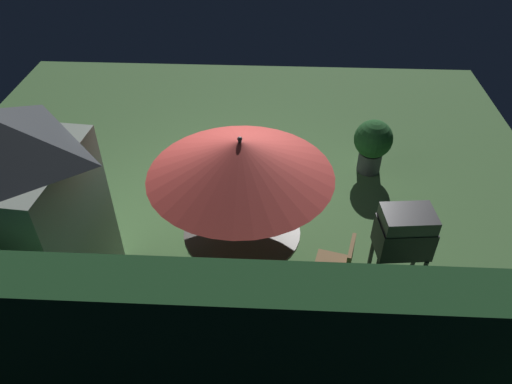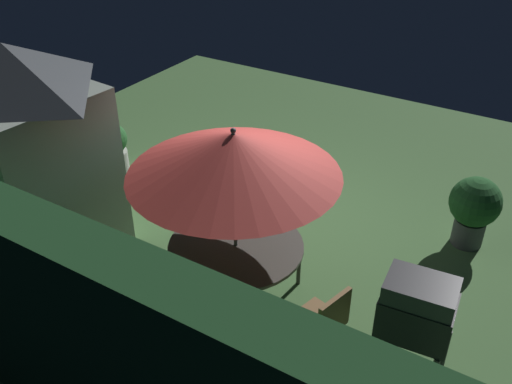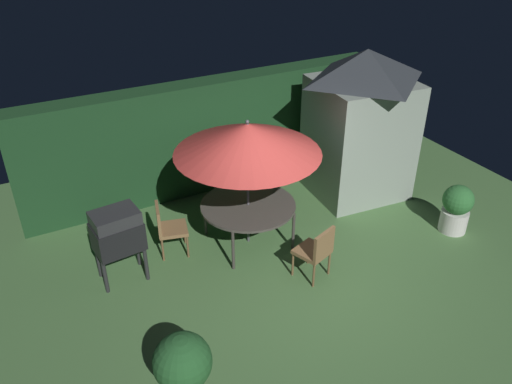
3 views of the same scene
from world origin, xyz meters
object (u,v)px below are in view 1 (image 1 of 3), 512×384
object	(u,v)px
chair_far_side	(193,317)
patio_umbrella	(240,158)
bbq_grill	(404,233)
potted_plant_by_shed	(373,143)
patio_table	(242,233)
potted_plant_by_grill	(46,177)
chair_near_shed	(218,182)
garden_shed	(14,214)
chair_toward_hedge	(339,264)

from	to	relation	value
chair_far_side	patio_umbrella	bearing A→B (deg)	-111.05
bbq_grill	potted_plant_by_shed	xyz separation A→B (m)	(0.02, -2.55, -0.26)
patio_table	potted_plant_by_shed	xyz separation A→B (m)	(-2.11, -2.50, -0.11)
bbq_grill	potted_plant_by_grill	xyz separation A→B (m)	(5.46, -1.45, -0.39)
bbq_grill	chair_near_shed	bearing A→B (deg)	-27.89
garden_shed	potted_plant_by_grill	world-z (taller)	garden_shed
patio_table	potted_plant_by_grill	size ratio (longest dim) A/B	1.78
chair_near_shed	patio_umbrella	bearing A→B (deg)	109.78
potted_plant_by_shed	chair_near_shed	bearing A→B (deg)	24.34
garden_shed	bbq_grill	xyz separation A→B (m)	(-4.79, -0.52, -0.59)
garden_shed	bbq_grill	bearing A→B (deg)	-173.86
potted_plant_by_shed	chair_far_side	bearing A→B (deg)	55.34
garden_shed	chair_near_shed	distance (m)	3.03
potted_plant_by_grill	chair_far_side	bearing A→B (deg)	136.82
patio_table	patio_umbrella	size ratio (longest dim) A/B	0.68
patio_umbrella	potted_plant_by_shed	world-z (taller)	patio_umbrella
bbq_grill	chair_far_side	bearing A→B (deg)	24.74
patio_table	chair_far_side	bearing A→B (deg)	68.95
patio_table	patio_umbrella	world-z (taller)	patio_umbrella
patio_table	patio_umbrella	bearing A→B (deg)	75.96
potted_plant_by_shed	potted_plant_by_grill	size ratio (longest dim) A/B	1.14
bbq_grill	potted_plant_by_grill	size ratio (longest dim) A/B	1.36
patio_table	potted_plant_by_grill	xyz separation A→B (m)	(3.33, -1.39, -0.24)
chair_near_shed	chair_toward_hedge	xyz separation A→B (m)	(-1.77, 1.66, 0.00)
chair_far_side	chair_toward_hedge	world-z (taller)	same
patio_umbrella	chair_far_side	xyz separation A→B (m)	(0.49, 1.27, -1.40)
chair_near_shed	potted_plant_by_shed	xyz separation A→B (m)	(-2.59, -1.17, 0.06)
garden_shed	potted_plant_by_grill	xyz separation A→B (m)	(0.67, -1.97, -0.97)
patio_umbrella	chair_near_shed	bearing A→B (deg)	-70.22
potted_plant_by_grill	chair_near_shed	bearing A→B (deg)	178.57
garden_shed	patio_umbrella	world-z (taller)	garden_shed
garden_shed	potted_plant_by_shed	distance (m)	5.74
chair_near_shed	potted_plant_by_grill	size ratio (longest dim) A/B	1.02
bbq_grill	chair_toward_hedge	bearing A→B (deg)	18.21
garden_shed	bbq_grill	distance (m)	4.86
chair_near_shed	chair_far_side	distance (m)	2.59
garden_shed	patio_table	bearing A→B (deg)	-167.80
bbq_grill	chair_toward_hedge	xyz separation A→B (m)	(0.84, 0.28, -0.33)
patio_table	bbq_grill	xyz separation A→B (m)	(-2.14, 0.06, 0.15)
chair_toward_hedge	potted_plant_by_grill	distance (m)	4.94
chair_near_shed	potted_plant_by_shed	size ratio (longest dim) A/B	0.90
bbq_grill	chair_toward_hedge	size ratio (longest dim) A/B	1.33
chair_near_shed	chair_toward_hedge	size ratio (longest dim) A/B	1.00
potted_plant_by_grill	potted_plant_by_shed	bearing A→B (deg)	-168.56
patio_table	garden_shed	bearing A→B (deg)	12.20
garden_shed	patio_umbrella	size ratio (longest dim) A/B	1.22
chair_far_side	chair_toward_hedge	distance (m)	2.01
chair_toward_hedge	potted_plant_by_shed	xyz separation A→B (m)	(-0.82, -2.83, 0.06)
chair_far_side	chair_toward_hedge	size ratio (longest dim) A/B	1.00
bbq_grill	potted_plant_by_grill	bearing A→B (deg)	-14.90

